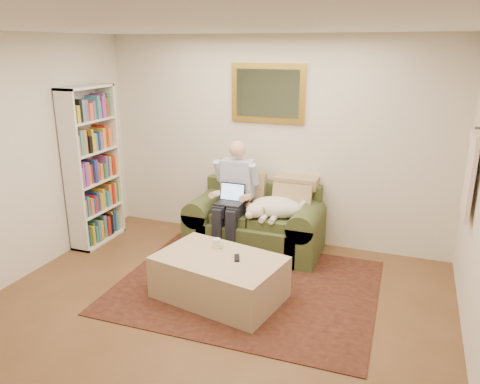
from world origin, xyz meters
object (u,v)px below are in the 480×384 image
Objects in this scene: seated_man at (233,199)px; coffee_mug at (217,243)px; sleeping_dog at (277,207)px; ottoman at (219,277)px; bookshelf at (92,167)px; laptop at (231,198)px; sofa at (255,228)px.

coffee_mug is (0.17, -0.90, -0.19)m from seated_man.
coffee_mug is (-0.36, -0.97, -0.12)m from sleeping_dog.
bookshelf is at bearing 158.94° from ottoman.
sleeping_dog is at bearing 69.42° from coffee_mug.
laptop is at bearing 7.70° from bookshelf.
ottoman is at bearing -75.43° from seated_man.
seated_man is (-0.24, -0.15, 0.40)m from sofa.
seated_man is at bearing 104.57° from ottoman.
ottoman is 12.31× the size of coffee_mug.
laptop is 1.82m from bookshelf.
sleeping_dog is 1.26m from ottoman.
laptop is 0.47× the size of sleeping_dog.
bookshelf reaches higher than sleeping_dog.
sofa is at bearing 164.26° from sleeping_dog.
sleeping_dog is 0.54× the size of ottoman.
coffee_mug is at bearing -110.58° from sleeping_dog.
ottoman is at bearing -21.06° from bookshelf.
sleeping_dog is at bearing -15.74° from sofa.
seated_man is at bearing 9.68° from bookshelf.
seated_man is 4.33× the size of laptop.
ottoman is (-0.25, -1.17, -0.40)m from sleeping_dog.
sofa is 2.43× the size of sleeping_dog.
sofa is 2.20m from bookshelf.
seated_man is 0.54m from sleeping_dog.
coffee_mug is 2.11m from bookshelf.
seated_man is at bearing -148.55° from sofa.
sleeping_dog is at bearing 77.91° from ottoman.
coffee_mug is at bearing 119.33° from ottoman.
sleeping_dog is at bearing 13.64° from laptop.
laptop is 0.56m from sleeping_dog.
bookshelf is (-1.78, -0.24, 0.28)m from laptop.
seated_man reaches higher than laptop.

